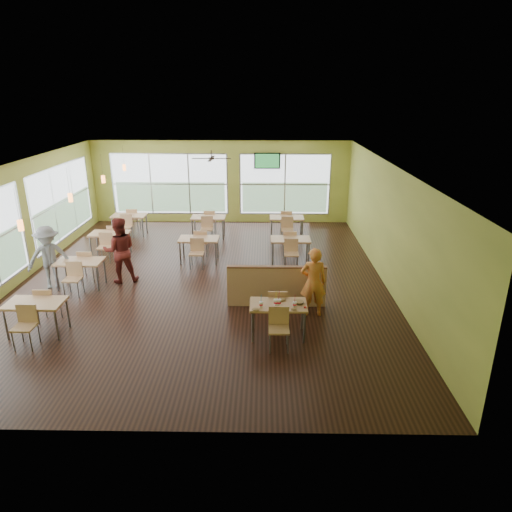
# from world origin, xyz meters

# --- Properties ---
(room) EXTENTS (12.00, 12.04, 3.20)m
(room) POSITION_xyz_m (0.00, 0.00, 1.60)
(room) COLOR black
(room) RESTS_ON ground
(window_bays) EXTENTS (9.24, 10.24, 2.38)m
(window_bays) POSITION_xyz_m (-2.65, 3.08, 1.48)
(window_bays) COLOR white
(window_bays) RESTS_ON room
(main_table) EXTENTS (1.22, 1.52, 0.87)m
(main_table) POSITION_xyz_m (2.00, -3.00, 0.63)
(main_table) COLOR #DEA777
(main_table) RESTS_ON floor
(half_wall_divider) EXTENTS (2.40, 0.14, 1.04)m
(half_wall_divider) POSITION_xyz_m (2.00, -1.55, 0.52)
(half_wall_divider) COLOR #DEA777
(half_wall_divider) RESTS_ON floor
(dining_tables) EXTENTS (6.92, 8.72, 0.87)m
(dining_tables) POSITION_xyz_m (-1.05, 1.71, 0.63)
(dining_tables) COLOR #DEA777
(dining_tables) RESTS_ON floor
(pendant_lights) EXTENTS (0.11, 7.31, 0.86)m
(pendant_lights) POSITION_xyz_m (-3.20, 0.68, 2.45)
(pendant_lights) COLOR #2D2119
(pendant_lights) RESTS_ON ceiling
(ceiling_fan) EXTENTS (1.25, 1.25, 0.29)m
(ceiling_fan) POSITION_xyz_m (-0.00, 3.00, 2.95)
(ceiling_fan) COLOR #2D2119
(ceiling_fan) RESTS_ON ceiling
(tv_backwall) EXTENTS (1.00, 0.07, 0.60)m
(tv_backwall) POSITION_xyz_m (1.80, 5.90, 2.45)
(tv_backwall) COLOR black
(tv_backwall) RESTS_ON wall_back
(man_plaid) EXTENTS (0.61, 0.40, 1.66)m
(man_plaid) POSITION_xyz_m (2.83, -2.01, 0.83)
(man_plaid) COLOR #F54C1B
(man_plaid) RESTS_ON floor
(patron_maroon) EXTENTS (1.05, 0.92, 1.82)m
(patron_maroon) POSITION_xyz_m (-2.23, -0.10, 0.91)
(patron_maroon) COLOR maroon
(patron_maroon) RESTS_ON floor
(patron_grey) EXTENTS (1.27, 1.04, 1.71)m
(patron_grey) POSITION_xyz_m (-3.97, -0.54, 0.85)
(patron_grey) COLOR slate
(patron_grey) RESTS_ON floor
(cup_blue) EXTENTS (0.09, 0.09, 0.31)m
(cup_blue) POSITION_xyz_m (1.63, -3.15, 0.81)
(cup_blue) COLOR white
(cup_blue) RESTS_ON main_table
(cup_yellow) EXTENTS (0.10, 0.10, 0.37)m
(cup_yellow) POSITION_xyz_m (1.94, -3.07, 0.82)
(cup_yellow) COLOR white
(cup_yellow) RESTS_ON main_table
(cup_red_near) EXTENTS (0.10, 0.10, 0.37)m
(cup_red_near) POSITION_xyz_m (2.01, -3.07, 0.82)
(cup_red_near) COLOR white
(cup_red_near) RESTS_ON main_table
(cup_red_far) EXTENTS (0.09, 0.09, 0.31)m
(cup_red_far) POSITION_xyz_m (2.33, -3.13, 0.81)
(cup_red_far) COLOR white
(cup_red_far) RESTS_ON main_table
(food_basket) EXTENTS (0.22, 0.22, 0.05)m
(food_basket) POSITION_xyz_m (2.43, -2.97, 0.78)
(food_basket) COLOR black
(food_basket) RESTS_ON main_table
(ketchup_cup) EXTENTS (0.06, 0.06, 0.02)m
(ketchup_cup) POSITION_xyz_m (2.55, -3.17, 0.76)
(ketchup_cup) COLOR #AB1109
(ketchup_cup) RESTS_ON main_table
(wrapper_left) EXTENTS (0.20, 0.19, 0.04)m
(wrapper_left) POSITION_xyz_m (1.53, -3.30, 0.77)
(wrapper_left) COLOR tan
(wrapper_left) RESTS_ON main_table
(wrapper_mid) EXTENTS (0.22, 0.21, 0.05)m
(wrapper_mid) POSITION_xyz_m (2.07, -2.82, 0.77)
(wrapper_mid) COLOR tan
(wrapper_mid) RESTS_ON main_table
(wrapper_right) EXTENTS (0.13, 0.12, 0.03)m
(wrapper_right) POSITION_xyz_m (2.31, -3.26, 0.77)
(wrapper_right) COLOR tan
(wrapper_right) RESTS_ON main_table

